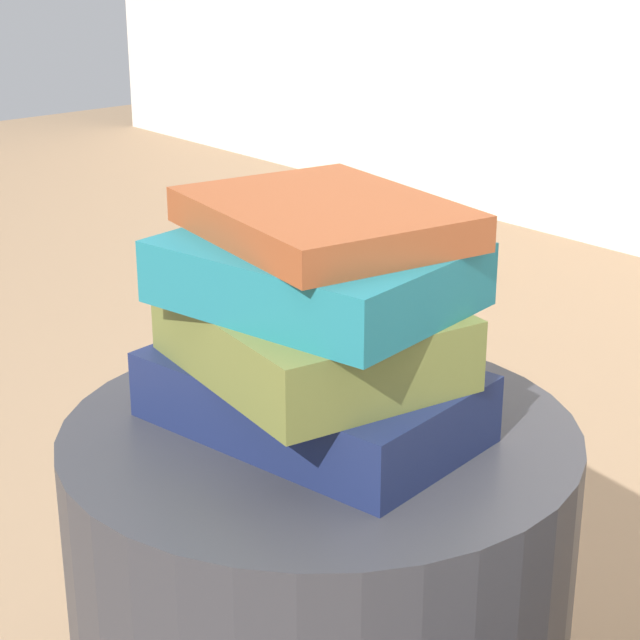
{
  "coord_description": "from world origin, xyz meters",
  "views": [
    {
      "loc": [
        0.68,
        -0.59,
        0.89
      ],
      "look_at": [
        0.0,
        0.0,
        0.55
      ],
      "focal_mm": 62.59,
      "sensor_mm": 36.0,
      "label": 1
    }
  ],
  "objects_px": {
    "book_navy": "(311,396)",
    "book_rust": "(324,218)",
    "book_olive": "(310,335)",
    "book_teal": "(317,273)",
    "side_table": "(320,637)"
  },
  "relations": [
    {
      "from": "book_navy",
      "to": "book_teal",
      "type": "distance_m",
      "value": 0.12
    },
    {
      "from": "side_table",
      "to": "book_navy",
      "type": "xyz_separation_m",
      "value": [
        -0.01,
        -0.01,
        0.26
      ]
    },
    {
      "from": "book_olive",
      "to": "book_teal",
      "type": "height_order",
      "value": "book_teal"
    },
    {
      "from": "book_olive",
      "to": "book_rust",
      "type": "xyz_separation_m",
      "value": [
        -0.0,
        0.02,
        0.1
      ]
    },
    {
      "from": "side_table",
      "to": "book_olive",
      "type": "distance_m",
      "value": 0.32
    },
    {
      "from": "book_teal",
      "to": "book_rust",
      "type": "xyz_separation_m",
      "value": [
        -0.01,
        0.02,
        0.04
      ]
    },
    {
      "from": "book_olive",
      "to": "book_teal",
      "type": "relative_size",
      "value": 0.99
    },
    {
      "from": "side_table",
      "to": "book_rust",
      "type": "xyz_separation_m",
      "value": [
        -0.01,
        0.01,
        0.42
      ]
    },
    {
      "from": "book_navy",
      "to": "book_olive",
      "type": "relative_size",
      "value": 1.21
    },
    {
      "from": "book_navy",
      "to": "book_olive",
      "type": "height_order",
      "value": "book_olive"
    },
    {
      "from": "side_table",
      "to": "book_navy",
      "type": "relative_size",
      "value": 1.63
    },
    {
      "from": "book_navy",
      "to": "book_rust",
      "type": "height_order",
      "value": "book_rust"
    },
    {
      "from": "book_olive",
      "to": "book_rust",
      "type": "height_order",
      "value": "book_rust"
    },
    {
      "from": "book_rust",
      "to": "book_navy",
      "type": "bearing_deg",
      "value": -84.63
    },
    {
      "from": "book_teal",
      "to": "book_rust",
      "type": "distance_m",
      "value": 0.05
    }
  ]
}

